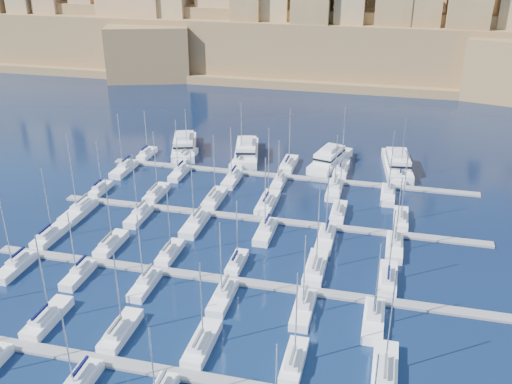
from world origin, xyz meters
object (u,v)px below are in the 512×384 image
(motor_yacht_b, at_px, (247,151))
(motor_yacht_a, at_px, (184,145))
(sailboat_2, at_px, (120,331))
(motor_yacht_d, at_px, (397,163))
(motor_yacht_c, at_px, (330,159))
(sailboat_4, at_px, (294,361))

(motor_yacht_b, bearing_deg, motor_yacht_a, 179.19)
(motor_yacht_a, bearing_deg, sailboat_2, -76.54)
(sailboat_2, height_order, motor_yacht_a, sailboat_2)
(motor_yacht_d, bearing_deg, motor_yacht_b, -179.69)
(motor_yacht_b, relative_size, motor_yacht_c, 1.06)
(motor_yacht_a, bearing_deg, sailboat_4, -59.92)
(sailboat_4, height_order, motor_yacht_c, sailboat_4)
(motor_yacht_c, xyz_separation_m, motor_yacht_d, (15.64, 0.71, 0.00))
(sailboat_2, height_order, motor_yacht_d, sailboat_2)
(sailboat_4, distance_m, motor_yacht_d, 72.22)
(sailboat_2, relative_size, motor_yacht_a, 0.71)
(sailboat_2, bearing_deg, motor_yacht_d, 63.24)
(sailboat_4, height_order, motor_yacht_a, sailboat_4)
(motor_yacht_a, distance_m, motor_yacht_c, 37.16)
(sailboat_2, relative_size, sailboat_4, 1.00)
(sailboat_2, bearing_deg, motor_yacht_a, 103.46)
(sailboat_2, relative_size, motor_yacht_d, 0.73)
(motor_yacht_b, xyz_separation_m, motor_yacht_c, (20.72, -0.51, -0.00))
(sailboat_2, bearing_deg, sailboat_4, -0.72)
(sailboat_4, bearing_deg, motor_yacht_d, 80.86)
(sailboat_2, relative_size, motor_yacht_c, 0.78)
(sailboat_2, distance_m, motor_yacht_a, 73.04)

